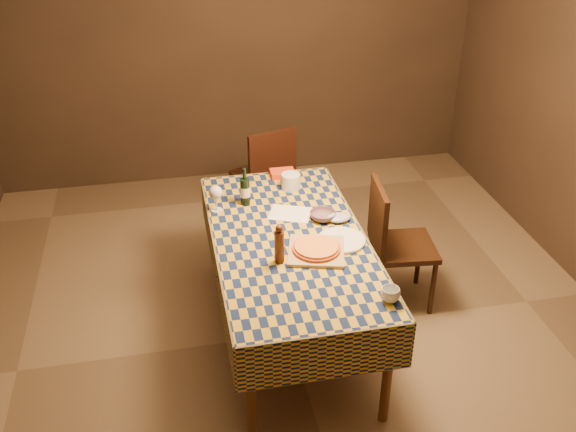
% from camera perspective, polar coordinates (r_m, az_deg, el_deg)
% --- Properties ---
extents(room, '(5.00, 5.10, 2.70)m').
position_cam_1_polar(room, '(3.68, 0.16, 5.66)').
color(room, brown).
rests_on(room, ground).
extents(dining_table, '(0.94, 1.84, 0.77)m').
position_cam_1_polar(dining_table, '(4.00, 0.14, -2.90)').
color(dining_table, brown).
rests_on(dining_table, ground).
extents(cutting_board, '(0.40, 0.40, 0.02)m').
position_cam_1_polar(cutting_board, '(3.82, 2.53, -3.13)').
color(cutting_board, tan).
rests_on(cutting_board, dining_table).
extents(pizza, '(0.34, 0.34, 0.03)m').
position_cam_1_polar(pizza, '(3.81, 2.54, -2.83)').
color(pizza, '#A2411B').
rests_on(pizza, cutting_board).
extents(pepper_mill, '(0.06, 0.06, 0.25)m').
position_cam_1_polar(pepper_mill, '(3.69, -0.78, -2.56)').
color(pepper_mill, '#4A2211').
rests_on(pepper_mill, dining_table).
extents(bowl, '(0.19, 0.19, 0.05)m').
position_cam_1_polar(bowl, '(4.14, 3.11, 0.02)').
color(bowl, '#664A55').
rests_on(bowl, dining_table).
extents(wine_glass, '(0.09, 0.09, 0.18)m').
position_cam_1_polar(wine_glass, '(4.21, -6.45, 2.01)').
color(wine_glass, silver).
rests_on(wine_glass, dining_table).
extents(wine_bottle, '(0.08, 0.08, 0.26)m').
position_cam_1_polar(wine_bottle, '(4.29, -3.83, 2.25)').
color(wine_bottle, black).
rests_on(wine_bottle, dining_table).
extents(deli_tub, '(0.14, 0.14, 0.11)m').
position_cam_1_polar(deli_tub, '(4.50, 0.25, 3.09)').
color(deli_tub, silver).
rests_on(deli_tub, dining_table).
extents(takeout_container, '(0.18, 0.12, 0.04)m').
position_cam_1_polar(takeout_container, '(4.68, -0.50, 3.82)').
color(takeout_container, red).
rests_on(takeout_container, dining_table).
extents(white_plate, '(0.39, 0.39, 0.02)m').
position_cam_1_polar(white_plate, '(3.94, 4.76, -2.16)').
color(white_plate, white).
rests_on(white_plate, dining_table).
extents(tumbler, '(0.14, 0.14, 0.08)m').
position_cam_1_polar(tumbler, '(3.47, 9.09, -6.92)').
color(tumbler, silver).
rests_on(tumbler, dining_table).
extents(flour_patch, '(0.33, 0.29, 0.00)m').
position_cam_1_polar(flour_patch, '(4.21, 0.19, 0.22)').
color(flour_patch, white).
rests_on(flour_patch, dining_table).
extents(flour_bag, '(0.17, 0.14, 0.04)m').
position_cam_1_polar(flour_bag, '(4.14, 4.51, -0.15)').
color(flour_bag, '#9FA5CC').
rests_on(flour_bag, dining_table).
extents(chair_far, '(0.53, 0.54, 0.93)m').
position_cam_1_polar(chair_far, '(5.29, -1.95, 3.86)').
color(chair_far, black).
rests_on(chair_far, ground).
extents(chair_right, '(0.47, 0.46, 0.93)m').
position_cam_1_polar(chair_right, '(4.47, 9.29, -2.02)').
color(chair_right, black).
rests_on(chair_right, ground).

